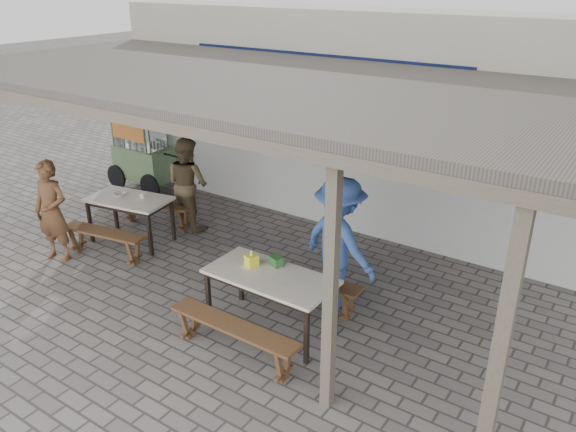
{
  "coord_description": "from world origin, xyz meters",
  "views": [
    {
      "loc": [
        4.54,
        -4.81,
        4.02
      ],
      "look_at": [
        0.65,
        0.9,
        1.01
      ],
      "focal_mm": 35.0,
      "sensor_mm": 36.0,
      "label": 1
    }
  ],
  "objects_px": {
    "bench_right_street": "(234,333)",
    "patron_street_side": "(52,211)",
    "condiment_jar": "(142,196)",
    "condiment_bowl": "(120,194)",
    "patron_right_table": "(339,243)",
    "bench_left_street": "(104,238)",
    "table_left": "(129,203)",
    "tissue_box": "(251,260)",
    "bench_right_wall": "(303,280)",
    "bench_left_wall": "(156,208)",
    "patron_wall_side": "(188,183)",
    "table_right": "(270,280)",
    "vendor_cart": "(142,153)",
    "donation_box": "(276,261)"
  },
  "relations": [
    {
      "from": "bench_right_street",
      "to": "patron_street_side",
      "type": "distance_m",
      "value": 3.8
    },
    {
      "from": "bench_right_street",
      "to": "condiment_jar",
      "type": "bearing_deg",
      "value": 153.63
    },
    {
      "from": "condiment_bowl",
      "to": "patron_right_table",
      "type": "bearing_deg",
      "value": 3.51
    },
    {
      "from": "bench_left_street",
      "to": "condiment_jar",
      "type": "height_order",
      "value": "condiment_jar"
    },
    {
      "from": "table_left",
      "to": "bench_right_street",
      "type": "relative_size",
      "value": 0.84
    },
    {
      "from": "table_left",
      "to": "tissue_box",
      "type": "height_order",
      "value": "tissue_box"
    },
    {
      "from": "bench_right_wall",
      "to": "bench_left_wall",
      "type": "bearing_deg",
      "value": 169.2
    },
    {
      "from": "bench_left_street",
      "to": "patron_wall_side",
      "type": "relative_size",
      "value": 0.9
    },
    {
      "from": "bench_left_street",
      "to": "condiment_bowl",
      "type": "distance_m",
      "value": 0.83
    },
    {
      "from": "patron_right_table",
      "to": "condiment_bowl",
      "type": "height_order",
      "value": "patron_right_table"
    },
    {
      "from": "bench_left_street",
      "to": "bench_right_wall",
      "type": "xyz_separation_m",
      "value": [
        3.18,
        0.61,
        0.01
      ]
    },
    {
      "from": "patron_wall_side",
      "to": "tissue_box",
      "type": "xyz_separation_m",
      "value": [
        2.6,
        -1.62,
        0.03
      ]
    },
    {
      "from": "condiment_jar",
      "to": "bench_left_wall",
      "type": "bearing_deg",
      "value": 119.62
    },
    {
      "from": "table_right",
      "to": "vendor_cart",
      "type": "height_order",
      "value": "vendor_cart"
    },
    {
      "from": "table_left",
      "to": "patron_right_table",
      "type": "xyz_separation_m",
      "value": [
        3.67,
        0.24,
        0.21
      ]
    },
    {
      "from": "bench_left_street",
      "to": "bench_right_street",
      "type": "height_order",
      "value": "same"
    },
    {
      "from": "vendor_cart",
      "to": "tissue_box",
      "type": "relative_size",
      "value": 12.97
    },
    {
      "from": "patron_right_table",
      "to": "tissue_box",
      "type": "xyz_separation_m",
      "value": [
        -0.71,
        -0.9,
        -0.06
      ]
    },
    {
      "from": "bench_right_wall",
      "to": "donation_box",
      "type": "distance_m",
      "value": 0.66
    },
    {
      "from": "bench_right_street",
      "to": "vendor_cart",
      "type": "relative_size",
      "value": 0.94
    },
    {
      "from": "vendor_cart",
      "to": "donation_box",
      "type": "height_order",
      "value": "vendor_cart"
    },
    {
      "from": "bench_right_wall",
      "to": "patron_wall_side",
      "type": "bearing_deg",
      "value": 161.73
    },
    {
      "from": "patron_wall_side",
      "to": "condiment_jar",
      "type": "xyz_separation_m",
      "value": [
        -0.19,
        -0.83,
        0.01
      ]
    },
    {
      "from": "donation_box",
      "to": "condiment_jar",
      "type": "distance_m",
      "value": 3.09
    },
    {
      "from": "bench_right_street",
      "to": "tissue_box",
      "type": "distance_m",
      "value": 0.96
    },
    {
      "from": "bench_left_street",
      "to": "donation_box",
      "type": "xyz_separation_m",
      "value": [
        3.09,
        0.14,
        0.47
      ]
    },
    {
      "from": "bench_right_wall",
      "to": "condiment_jar",
      "type": "xyz_separation_m",
      "value": [
        -3.11,
        0.15,
        0.45
      ]
    },
    {
      "from": "vendor_cart",
      "to": "bench_left_wall",
      "type": "bearing_deg",
      "value": -35.85
    },
    {
      "from": "bench_right_street",
      "to": "bench_right_wall",
      "type": "height_order",
      "value": "same"
    },
    {
      "from": "bench_right_street",
      "to": "bench_right_wall",
      "type": "bearing_deg",
      "value": 90.0
    },
    {
      "from": "bench_right_wall",
      "to": "donation_box",
      "type": "height_order",
      "value": "donation_box"
    },
    {
      "from": "bench_left_wall",
      "to": "tissue_box",
      "type": "bearing_deg",
      "value": -33.01
    },
    {
      "from": "patron_street_side",
      "to": "donation_box",
      "type": "height_order",
      "value": "patron_street_side"
    },
    {
      "from": "vendor_cart",
      "to": "patron_right_table",
      "type": "relative_size",
      "value": 1.01
    },
    {
      "from": "table_left",
      "to": "bench_left_wall",
      "type": "distance_m",
      "value": 0.73
    },
    {
      "from": "table_right",
      "to": "patron_right_table",
      "type": "distance_m",
      "value": 1.06
    },
    {
      "from": "table_right",
      "to": "vendor_cart",
      "type": "relative_size",
      "value": 0.88
    },
    {
      "from": "vendor_cart",
      "to": "bench_left_street",
      "type": "bearing_deg",
      "value": -53.06
    },
    {
      "from": "tissue_box",
      "to": "bench_left_wall",
      "type": "bearing_deg",
      "value": 157.06
    },
    {
      "from": "table_right",
      "to": "tissue_box",
      "type": "height_order",
      "value": "tissue_box"
    },
    {
      "from": "table_right",
      "to": "table_left",
      "type": "bearing_deg",
      "value": 167.74
    },
    {
      "from": "bench_right_street",
      "to": "patron_wall_side",
      "type": "distance_m",
      "value": 3.8
    },
    {
      "from": "table_left",
      "to": "table_right",
      "type": "relative_size",
      "value": 0.9
    },
    {
      "from": "patron_street_side",
      "to": "condiment_bowl",
      "type": "bearing_deg",
      "value": 61.18
    },
    {
      "from": "table_left",
      "to": "patron_right_table",
      "type": "distance_m",
      "value": 3.68
    },
    {
      "from": "table_left",
      "to": "vendor_cart",
      "type": "xyz_separation_m",
      "value": [
        -1.64,
        1.78,
        0.09
      ]
    },
    {
      "from": "table_right",
      "to": "bench_right_street",
      "type": "xyz_separation_m",
      "value": [
        -0.0,
        -0.7,
        -0.33
      ]
    },
    {
      "from": "bench_left_wall",
      "to": "bench_right_street",
      "type": "distance_m",
      "value": 3.98
    },
    {
      "from": "table_left",
      "to": "bench_right_street",
      "type": "bearing_deg",
      "value": -33.6
    },
    {
      "from": "table_right",
      "to": "patron_right_table",
      "type": "xyz_separation_m",
      "value": [
        0.38,
        0.97,
        0.2
      ]
    }
  ]
}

